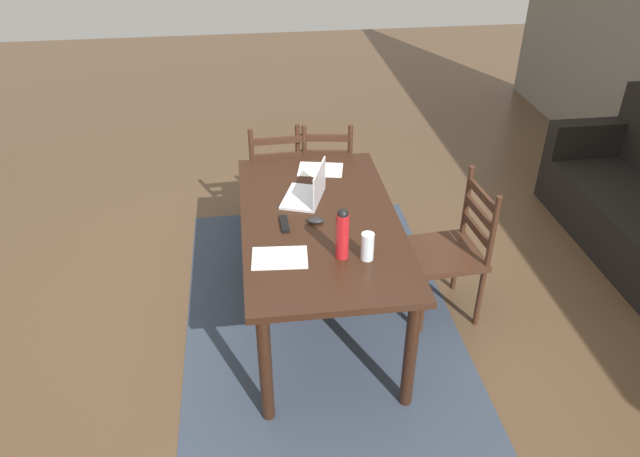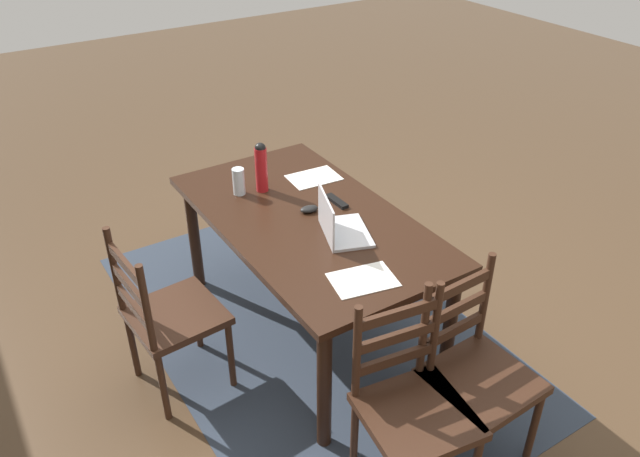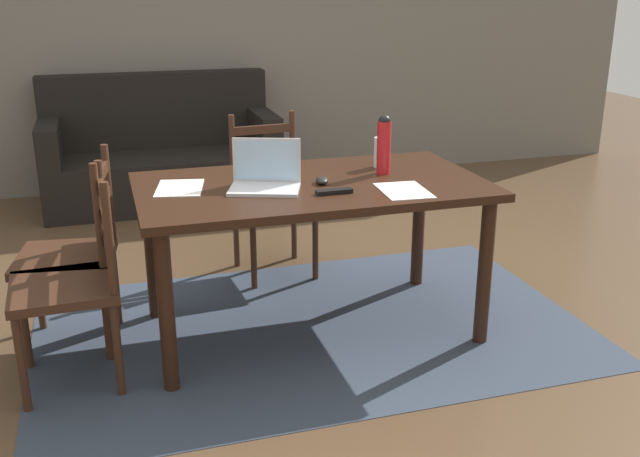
{
  "view_description": "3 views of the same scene",
  "coord_description": "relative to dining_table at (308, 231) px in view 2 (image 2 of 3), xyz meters",
  "views": [
    {
      "loc": [
        3.01,
        -0.4,
        2.66
      ],
      "look_at": [
        -0.14,
        0.02,
        0.62
      ],
      "focal_mm": 34.12,
      "sensor_mm": 36.0,
      "label": 1
    },
    {
      "loc": [
        -2.48,
        1.51,
        2.52
      ],
      "look_at": [
        -0.0,
        -0.07,
        0.68
      ],
      "focal_mm": 35.45,
      "sensor_mm": 36.0,
      "label": 2
    },
    {
      "loc": [
        -0.95,
        -3.24,
        1.69
      ],
      "look_at": [
        0.02,
        -0.06,
        0.56
      ],
      "focal_mm": 40.77,
      "sensor_mm": 36.0,
      "label": 3
    }
  ],
  "objects": [
    {
      "name": "ground_plane",
      "position": [
        0.0,
        0.0,
        -0.68
      ],
      "size": [
        14.0,
        14.0,
        0.0
      ],
      "primitive_type": "plane",
      "color": "brown"
    },
    {
      "name": "paper_stack_right",
      "position": [
        0.37,
        -0.27,
        0.1
      ],
      "size": [
        0.23,
        0.31,
        0.0
      ],
      "primitive_type": "cube",
      "rotation": [
        0.0,
        0.0,
        -0.07
      ],
      "color": "white",
      "rests_on": "dining_table"
    },
    {
      "name": "area_rug",
      "position": [
        0.0,
        0.0,
        -0.68
      ],
      "size": [
        2.75,
        1.73,
        0.01
      ],
      "primitive_type": "cube",
      "color": "#333D4C",
      "rests_on": "ground"
    },
    {
      "name": "water_bottle",
      "position": [
        0.4,
        0.07,
        0.25
      ],
      "size": [
        0.07,
        0.07,
        0.3
      ],
      "color": "red",
      "rests_on": "dining_table"
    },
    {
      "name": "tv_remote",
      "position": [
        0.04,
        -0.21,
        0.1
      ],
      "size": [
        0.17,
        0.05,
        0.02
      ],
      "primitive_type": "cube",
      "rotation": [
        0.0,
        0.0,
        1.59
      ],
      "color": "black",
      "rests_on": "dining_table"
    },
    {
      "name": "laptop",
      "position": [
        -0.23,
        -0.03,
        0.15
      ],
      "size": [
        0.38,
        0.32,
        0.23
      ],
      "color": "silver",
      "rests_on": "dining_table"
    },
    {
      "name": "chair_left_near",
      "position": [
        -1.12,
        -0.18,
        -0.22
      ],
      "size": [
        0.46,
        0.46,
        0.95
      ],
      "color": "#3D2316",
      "rests_on": "ground"
    },
    {
      "name": "dining_table",
      "position": [
        0.0,
        0.0,
        0.0
      ],
      "size": [
        1.67,
        0.92,
        0.78
      ],
      "color": "black",
      "rests_on": "ground"
    },
    {
      "name": "chair_left_far",
      "position": [
        -1.12,
        0.18,
        -0.22
      ],
      "size": [
        0.5,
        0.5,
        0.95
      ],
      "color": "#3D2316",
      "rests_on": "ground"
    },
    {
      "name": "drinking_glass",
      "position": [
        0.43,
        0.2,
        0.17
      ],
      "size": [
        0.07,
        0.07,
        0.16
      ],
      "primitive_type": "cylinder",
      "color": "silver",
      "rests_on": "dining_table"
    },
    {
      "name": "computer_mouse",
      "position": [
        0.04,
        -0.03,
        0.11
      ],
      "size": [
        0.08,
        0.11,
        0.03
      ],
      "primitive_type": "ellipsoid",
      "rotation": [
        0.0,
        0.0,
        -0.16
      ],
      "color": "black",
      "rests_on": "dining_table"
    },
    {
      "name": "paper_stack_left",
      "position": [
        -0.62,
        0.08,
        0.1
      ],
      "size": [
        0.27,
        0.33,
        0.0
      ],
      "primitive_type": "cube",
      "rotation": [
        0.0,
        0.0,
        -0.21
      ],
      "color": "white",
      "rests_on": "dining_table"
    },
    {
      "name": "chair_far_head",
      "position": [
        -0.0,
        0.83,
        -0.22
      ],
      "size": [
        0.47,
        0.47,
        0.95
      ],
      "color": "#3D2316",
      "rests_on": "ground"
    }
  ]
}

